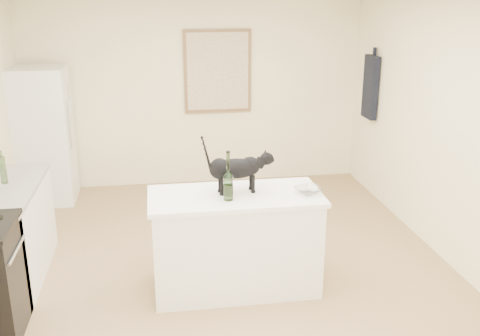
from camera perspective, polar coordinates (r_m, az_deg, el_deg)
name	(u,v)px	position (r m, az deg, el deg)	size (l,w,h in m)	color
floor	(222,276)	(5.28, -1.90, -11.22)	(5.50, 5.50, 0.00)	#967850
wall_back	(196,90)	(7.45, -4.66, 8.09)	(4.50, 4.50, 0.00)	#FFF5C5
wall_front	(304,325)	(2.29, 6.69, -15.96)	(4.50, 4.50, 0.00)	#FFF5C5
wall_right	(459,134)	(5.51, 21.90, 3.31)	(5.50, 5.50, 0.00)	#FFF5C5
island_base	(235,244)	(4.91, -0.49, -7.89)	(1.44, 0.67, 0.86)	white
island_top	(235,196)	(4.73, -0.50, -2.98)	(1.50, 0.70, 0.04)	white
left_cabinets	(8,235)	(5.50, -23.08, -6.47)	(0.60, 1.40, 0.86)	white
left_countertop	(1,189)	(5.35, -23.67, -2.06)	(0.62, 1.44, 0.04)	gray
fridge	(43,136)	(7.27, -19.84, 3.20)	(0.68, 0.68, 1.70)	white
artwork_frame	(218,71)	(7.41, -2.34, 10.04)	(0.90, 0.03, 1.10)	brown
artwork_canvas	(218,72)	(7.39, -2.33, 10.02)	(0.82, 0.00, 1.02)	beige
hanging_garment	(371,87)	(7.26, 13.46, 8.20)	(0.08, 0.34, 0.80)	black
black_cat	(235,171)	(4.70, -0.48, -0.33)	(0.56, 0.17, 0.39)	black
wine_bottle	(228,179)	(4.53, -1.24, -1.13)	(0.08, 0.08, 0.38)	#244F1F
glass_bowl	(308,190)	(4.77, 7.14, -2.32)	(0.23, 0.23, 0.06)	silver
fridge_paper	(68,93)	(7.14, -17.49, 7.46)	(0.00, 0.13, 0.17)	beige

